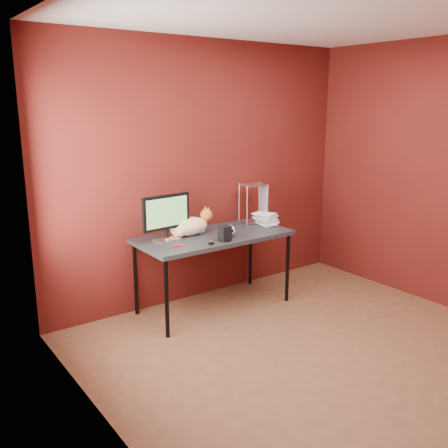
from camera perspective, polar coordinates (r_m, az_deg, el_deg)
room at (r=3.75m, az=12.74°, el=5.02°), size 3.52×3.52×2.61m
desk at (r=4.82m, az=-1.17°, el=-1.80°), size 1.50×0.70×0.75m
monitor at (r=4.58m, az=-6.61°, el=1.00°), size 0.50×0.18×0.43m
cat at (r=4.78m, az=-3.91°, el=-0.23°), size 0.56×0.21×0.26m
skull_mug at (r=4.72m, az=0.65°, el=-0.79°), size 0.11×0.12×0.11m
speaker at (r=4.58m, az=0.09°, el=-1.14°), size 0.12×0.12×0.14m
book_stack at (r=5.06m, az=4.17°, el=7.12°), size 0.22×0.26×1.32m
wire_rack at (r=5.26m, az=3.37°, el=2.39°), size 0.27×0.24×0.41m
pocket_knife at (r=4.42m, az=-5.43°, el=-2.53°), size 0.08×0.04×0.02m
black_gadget at (r=4.47m, az=-1.48°, el=-2.24°), size 0.05×0.03×0.02m
washer at (r=4.58m, az=-1.42°, el=-1.96°), size 0.04×0.04×0.00m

